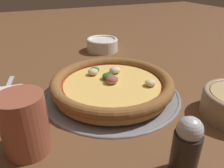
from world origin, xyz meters
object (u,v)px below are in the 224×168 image
(pizza, at_px, (112,84))
(fork, at_px, (6,91))
(drinking_cup, at_px, (24,124))
(pepper_shaker, at_px, (184,148))
(pizza_tray, at_px, (112,93))
(bowl_far, at_px, (102,44))

(pizza, xyz_separation_m, fork, (0.24, -0.12, -0.03))
(drinking_cup, bearing_deg, pizza, -150.31)
(pizza, relative_size, pepper_shaker, 2.99)
(fork, xyz_separation_m, pepper_shaker, (-0.24, 0.38, 0.05))
(fork, bearing_deg, pizza_tray, 74.52)
(bowl_far, height_order, fork, bowl_far)
(bowl_far, xyz_separation_m, fork, (0.35, 0.21, -0.02))
(bowl_far, bearing_deg, pizza, 72.49)
(pizza, xyz_separation_m, bowl_far, (-0.10, -0.33, -0.00))
(drinking_cup, xyz_separation_m, fork, (0.04, -0.24, -0.05))
(fork, bearing_deg, bowl_far, 131.91)
(bowl_far, bearing_deg, pepper_shaker, 79.70)
(pizza_tray, bearing_deg, pepper_shaker, 89.25)
(pizza_tray, xyz_separation_m, drinking_cup, (0.21, 0.12, 0.05))
(pizza_tray, xyz_separation_m, pepper_shaker, (0.00, 0.26, 0.05))
(fork, distance_m, pepper_shaker, 0.45)
(pizza_tray, distance_m, drinking_cup, 0.24)
(bowl_far, xyz_separation_m, drinking_cup, (0.31, 0.45, 0.03))
(bowl_far, distance_m, fork, 0.41)
(pizza, bearing_deg, fork, -25.99)
(drinking_cup, relative_size, fork, 0.63)
(pizza_tray, relative_size, drinking_cup, 3.16)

